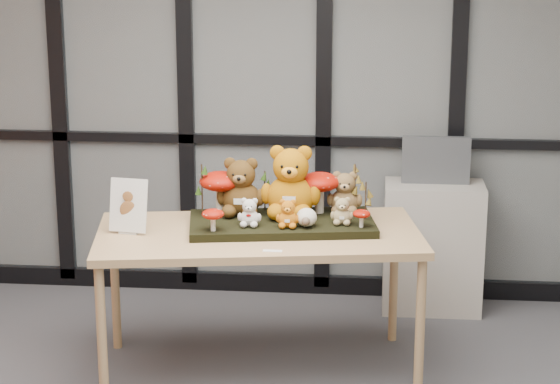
# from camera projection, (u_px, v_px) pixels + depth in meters

# --- Properties ---
(room_shell) EXTENTS (5.00, 5.00, 5.00)m
(room_shell) POSITION_uv_depth(u_px,v_px,m) (181.00, 110.00, 4.09)
(room_shell) COLOR beige
(room_shell) RESTS_ON floor
(glass_partition) EXTENTS (4.90, 0.06, 2.78)m
(glass_partition) POSITION_uv_depth(u_px,v_px,m) (254.00, 84.00, 6.54)
(glass_partition) COLOR #2D383F
(glass_partition) RESTS_ON floor
(display_table) EXTENTS (1.85, 1.14, 0.81)m
(display_table) POSITION_uv_depth(u_px,v_px,m) (259.00, 243.00, 5.46)
(display_table) COLOR tan
(display_table) RESTS_ON floor
(diorama_tray) EXTENTS (1.06, 0.65, 0.04)m
(diorama_tray) POSITION_uv_depth(u_px,v_px,m) (282.00, 224.00, 5.51)
(diorama_tray) COLOR black
(diorama_tray) RESTS_ON display_table
(bear_pooh_yellow) EXTENTS (0.38, 0.35, 0.43)m
(bear_pooh_yellow) POSITION_uv_depth(u_px,v_px,m) (291.00, 177.00, 5.53)
(bear_pooh_yellow) COLOR #B46A09
(bear_pooh_yellow) RESTS_ON diorama_tray
(bear_brown_medium) EXTENTS (0.31, 0.28, 0.35)m
(bear_brown_medium) POSITION_uv_depth(u_px,v_px,m) (241.00, 183.00, 5.57)
(bear_brown_medium) COLOR #4D3212
(bear_brown_medium) RESTS_ON diorama_tray
(bear_tan_back) EXTENTS (0.23, 0.21, 0.26)m
(bear_tan_back) POSITION_uv_depth(u_px,v_px,m) (345.00, 190.00, 5.61)
(bear_tan_back) COLOR brown
(bear_tan_back) RESTS_ON diorama_tray
(bear_small_yellow) EXTENTS (0.15, 0.14, 0.17)m
(bear_small_yellow) POSITION_uv_depth(u_px,v_px,m) (288.00, 212.00, 5.35)
(bear_small_yellow) COLOR orange
(bear_small_yellow) RESTS_ON diorama_tray
(bear_white_bow) EXTENTS (0.15, 0.14, 0.17)m
(bear_white_bow) POSITION_uv_depth(u_px,v_px,m) (250.00, 211.00, 5.37)
(bear_white_bow) COLOR silver
(bear_white_bow) RESTS_ON diorama_tray
(bear_beige_small) EXTENTS (0.14, 0.13, 0.16)m
(bear_beige_small) POSITION_uv_depth(u_px,v_px,m) (342.00, 209.00, 5.41)
(bear_beige_small) COLOR tan
(bear_beige_small) RESTS_ON diorama_tray
(plush_cream_hedgehog) EXTENTS (0.10, 0.09, 0.11)m
(plush_cream_hedgehog) POSITION_uv_depth(u_px,v_px,m) (307.00, 216.00, 5.37)
(plush_cream_hedgehog) COLOR white
(plush_cream_hedgehog) RESTS_ON diorama_tray
(mushroom_back_left) EXTENTS (0.23, 0.23, 0.26)m
(mushroom_back_left) POSITION_uv_depth(u_px,v_px,m) (221.00, 190.00, 5.60)
(mushroom_back_left) COLOR #9A1004
(mushroom_back_left) RESTS_ON diorama_tray
(mushroom_back_right) EXTENTS (0.23, 0.23, 0.25)m
(mushroom_back_right) POSITION_uv_depth(u_px,v_px,m) (320.00, 191.00, 5.61)
(mushroom_back_right) COLOR #9A1004
(mushroom_back_right) RESTS_ON diorama_tray
(mushroom_front_left) EXTENTS (0.12, 0.12, 0.13)m
(mushroom_front_left) POSITION_uv_depth(u_px,v_px,m) (213.00, 219.00, 5.29)
(mushroom_front_left) COLOR #9A1004
(mushroom_front_left) RESTS_ON diorama_tray
(mushroom_front_right) EXTENTS (0.09, 0.09, 0.11)m
(mushroom_front_right) POSITION_uv_depth(u_px,v_px,m) (361.00, 218.00, 5.36)
(mushroom_front_right) COLOR #9A1004
(mushroom_front_right) RESTS_ON diorama_tray
(sprig_green_far_left) EXTENTS (0.05, 0.05, 0.29)m
(sprig_green_far_left) POSITION_uv_depth(u_px,v_px,m) (202.00, 190.00, 5.56)
(sprig_green_far_left) COLOR #16350C
(sprig_green_far_left) RESTS_ON diorama_tray
(sprig_green_mid_left) EXTENTS (0.05, 0.05, 0.23)m
(sprig_green_mid_left) POSITION_uv_depth(u_px,v_px,m) (232.00, 192.00, 5.63)
(sprig_green_mid_left) COLOR #16350C
(sprig_green_mid_left) RESTS_ON diorama_tray
(sprig_dry_far_right) EXTENTS (0.05, 0.05, 0.28)m
(sprig_dry_far_right) POSITION_uv_depth(u_px,v_px,m) (355.00, 189.00, 5.60)
(sprig_dry_far_right) COLOR brown
(sprig_dry_far_right) RESTS_ON diorama_tray
(sprig_dry_mid_right) EXTENTS (0.05, 0.05, 0.21)m
(sprig_dry_mid_right) POSITION_uv_depth(u_px,v_px,m) (366.00, 201.00, 5.49)
(sprig_dry_mid_right) COLOR brown
(sprig_dry_mid_right) RESTS_ON diorama_tray
(sprig_green_centre) EXTENTS (0.05, 0.05, 0.23)m
(sprig_green_centre) POSITION_uv_depth(u_px,v_px,m) (265.00, 191.00, 5.66)
(sprig_green_centre) COLOR #16350C
(sprig_green_centre) RESTS_ON diorama_tray
(sign_holder) EXTENTS (0.22, 0.10, 0.29)m
(sign_holder) POSITION_uv_depth(u_px,v_px,m) (128.00, 208.00, 5.38)
(sign_holder) COLOR silver
(sign_holder) RESTS_ON display_table
(label_card) EXTENTS (0.10, 0.03, 0.00)m
(label_card) POSITION_uv_depth(u_px,v_px,m) (273.00, 251.00, 5.11)
(label_card) COLOR white
(label_card) RESTS_ON display_table
(cabinet) EXTENTS (0.62, 0.36, 0.83)m
(cabinet) POSITION_uv_depth(u_px,v_px,m) (433.00, 247.00, 6.47)
(cabinet) COLOR #AAA398
(cabinet) RESTS_ON floor
(monitor) EXTENTS (0.43, 0.04, 0.30)m
(monitor) POSITION_uv_depth(u_px,v_px,m) (436.00, 160.00, 6.34)
(monitor) COLOR #4A4D51
(monitor) RESTS_ON cabinet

